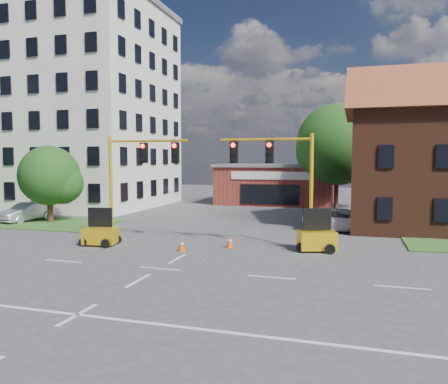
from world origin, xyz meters
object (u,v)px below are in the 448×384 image
(signal_mast_west, at_px, (135,175))
(pickup_white, at_px, (344,220))
(signal_mast_east, at_px, (280,176))
(trailer_east, at_px, (317,238))
(trailer_west, at_px, (101,234))

(signal_mast_west, relative_size, pickup_white, 1.15)
(signal_mast_east, height_order, pickup_white, signal_mast_east)
(signal_mast_east, relative_size, pickup_white, 1.15)
(signal_mast_west, bearing_deg, trailer_east, -1.02)
(signal_mast_east, xyz_separation_m, trailer_west, (-9.81, -2.10, -3.29))
(signal_mast_west, xyz_separation_m, trailer_east, (10.69, -0.19, -3.25))
(trailer_west, xyz_separation_m, trailer_east, (11.79, 1.91, 0.04))
(signal_mast_west, bearing_deg, pickup_white, 29.59)
(signal_mast_east, distance_m, trailer_east, 3.81)
(trailer_west, bearing_deg, pickup_white, 24.71)
(signal_mast_east, distance_m, pickup_white, 8.14)
(trailer_east, height_order, pickup_white, trailer_east)
(signal_mast_east, height_order, trailer_east, signal_mast_east)
(signal_mast_east, relative_size, trailer_east, 2.81)
(signal_mast_east, bearing_deg, signal_mast_west, 180.00)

